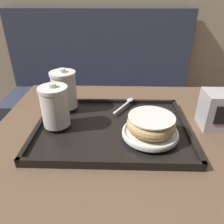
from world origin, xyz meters
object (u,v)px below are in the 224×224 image
coffee_cup_rear (64,90)px  napkin_dispenser (219,110)px  donut_chocolate_glazed (151,124)px  coffee_cup_front (55,106)px  spoon (128,102)px

coffee_cup_rear → napkin_dispenser: coffee_cup_rear is taller
coffee_cup_rear → donut_chocolate_glazed: size_ratio=1.02×
coffee_cup_front → donut_chocolate_glazed: 0.28m
coffee_cup_rear → donut_chocolate_glazed: bearing=-31.2°
donut_chocolate_glazed → napkin_dispenser: napkin_dispenser is taller
coffee_cup_front → coffee_cup_rear: size_ratio=0.97×
coffee_cup_rear → donut_chocolate_glazed: 0.32m
donut_chocolate_glazed → coffee_cup_front: bearing=170.1°
coffee_cup_front → spoon: (0.22, 0.15, -0.06)m
donut_chocolate_glazed → napkin_dispenser: (0.22, 0.09, -0.00)m
donut_chocolate_glazed → coffee_cup_rear: bearing=148.8°
coffee_cup_front → spoon: 0.27m
coffee_cup_front → coffee_cup_rear: (0.00, 0.12, 0.00)m
donut_chocolate_glazed → spoon: bearing=105.6°
donut_chocolate_glazed → spoon: (-0.05, 0.20, -0.03)m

